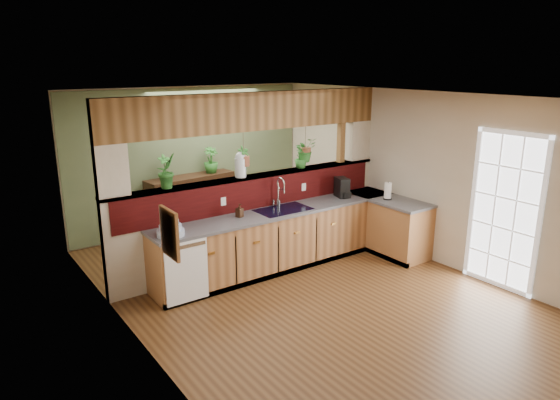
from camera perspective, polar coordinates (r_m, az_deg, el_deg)
ground at (r=6.86m, az=3.49°, el=-10.59°), size 4.60×7.00×0.01m
ceiling at (r=6.17m, az=3.90°, el=11.64°), size 4.60×7.00×0.01m
wall_back at (r=9.30m, az=-10.06°, el=4.67°), size 4.60×0.02×2.60m
wall_left at (r=5.31m, az=-16.03°, el=-3.94°), size 0.02×7.00×2.60m
wall_right at (r=8.00m, az=16.60°, el=2.51°), size 0.02×7.00×2.60m
pass_through_partition at (r=7.49m, az=-2.66°, el=1.42°), size 4.60×0.21×2.60m
pass_through_ledge at (r=7.44m, az=-2.87°, el=2.74°), size 4.60×0.21×0.04m
header_beam at (r=7.28m, az=-2.98°, el=10.08°), size 4.60×0.15×0.55m
sage_backwall at (r=9.28m, az=-10.01°, el=4.65°), size 4.55×0.02×2.55m
countertop at (r=7.79m, az=4.34°, el=-3.74°), size 4.14×1.52×0.90m
dishwasher at (r=6.47m, az=-10.61°, el=-8.05°), size 0.58×0.03×0.82m
navy_sink at (r=7.41m, az=0.38°, el=-1.68°), size 0.82×0.50×0.18m
french_door at (r=7.34m, az=24.24°, el=-1.40°), size 0.06×1.02×2.16m
framed_print at (r=4.53m, az=-12.48°, el=-3.73°), size 0.04×0.35×0.45m
faucet at (r=7.47m, az=-0.05°, el=1.05°), size 0.20×0.20×0.46m
dish_stack at (r=6.42m, az=-12.41°, el=-3.18°), size 0.35×0.35×0.30m
soap_dispenser at (r=7.04m, az=-4.65°, el=-1.20°), size 0.11×0.11×0.19m
coffee_maker at (r=8.11m, az=7.14°, el=1.35°), size 0.17×0.28×0.31m
paper_towel at (r=8.09m, az=12.22°, el=0.99°), size 0.13×0.13×0.29m
glass_jar at (r=7.27m, az=-4.55°, el=4.05°), size 0.17×0.17×0.37m
ledge_plant_left at (r=6.76m, az=-12.76°, el=3.28°), size 0.32×0.30×0.47m
ledge_plant_right at (r=7.88m, az=2.39°, el=4.90°), size 0.25×0.25×0.34m
hanging_plant_a at (r=7.26m, az=-4.19°, el=5.65°), size 0.21×0.17×0.50m
hanging_plant_b at (r=7.89m, az=2.92°, el=6.92°), size 0.36×0.32×0.49m
shelving_console at (r=9.19m, az=-10.06°, el=-0.58°), size 1.67×0.61×1.09m
shelf_plant_a at (r=8.83m, az=-13.05°, el=3.70°), size 0.23×0.16×0.44m
shelf_plant_b at (r=9.20m, az=-7.90°, el=4.53°), size 0.26×0.26×0.47m
floor_plant at (r=9.07m, az=-4.22°, el=-1.62°), size 0.78×0.73×0.69m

